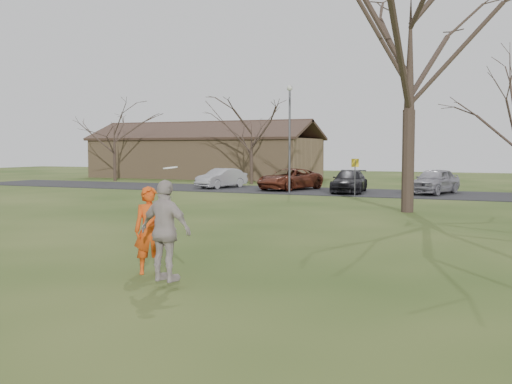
{
  "coord_description": "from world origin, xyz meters",
  "views": [
    {
      "loc": [
        6.15,
        -10.01,
        2.6
      ],
      "look_at": [
        0.0,
        4.0,
        1.5
      ],
      "focal_mm": 41.97,
      "sensor_mm": 36.0,
      "label": 1
    }
  ],
  "objects_px": {
    "car_1": "(221,178)",
    "car_3": "(349,181)",
    "building": "(205,156)",
    "car_2": "(290,179)",
    "catching_play": "(166,231)",
    "lamp_post": "(290,125)",
    "car_4": "(434,181)",
    "player_defender": "(150,230)",
    "big_tree": "(410,40)"
  },
  "relations": [
    {
      "from": "car_1",
      "to": "car_3",
      "type": "xyz_separation_m",
      "value": [
        8.87,
        -0.74,
        0.01
      ]
    },
    {
      "from": "car_3",
      "to": "building",
      "type": "xyz_separation_m",
      "value": [
        -17.02,
        13.45,
        1.24
      ]
    },
    {
      "from": "car_1",
      "to": "car_2",
      "type": "height_order",
      "value": "car_2"
    },
    {
      "from": "catching_play",
      "to": "lamp_post",
      "type": "height_order",
      "value": "lamp_post"
    },
    {
      "from": "car_1",
      "to": "car_4",
      "type": "xyz_separation_m",
      "value": [
        13.61,
        0.19,
        0.09
      ]
    },
    {
      "from": "building",
      "to": "player_defender",
      "type": "bearing_deg",
      "value": -62.99
    },
    {
      "from": "building",
      "to": "big_tree",
      "type": "bearing_deg",
      "value": -46.27
    },
    {
      "from": "car_2",
      "to": "building",
      "type": "distance_m",
      "value": 18.12
    },
    {
      "from": "catching_play",
      "to": "big_tree",
      "type": "relative_size",
      "value": 0.15
    },
    {
      "from": "car_1",
      "to": "big_tree",
      "type": "height_order",
      "value": "big_tree"
    },
    {
      "from": "car_4",
      "to": "lamp_post",
      "type": "relative_size",
      "value": 0.68
    },
    {
      "from": "player_defender",
      "to": "lamp_post",
      "type": "bearing_deg",
      "value": 65.9
    },
    {
      "from": "lamp_post",
      "to": "car_2",
      "type": "bearing_deg",
      "value": 110.28
    },
    {
      "from": "car_3",
      "to": "lamp_post",
      "type": "bearing_deg",
      "value": -153.58
    },
    {
      "from": "car_1",
      "to": "catching_play",
      "type": "xyz_separation_m",
      "value": [
        12.03,
        -25.88,
        0.41
      ]
    },
    {
      "from": "car_3",
      "to": "car_4",
      "type": "xyz_separation_m",
      "value": [
        4.74,
        0.93,
        0.08
      ]
    },
    {
      "from": "car_2",
      "to": "big_tree",
      "type": "height_order",
      "value": "big_tree"
    },
    {
      "from": "car_4",
      "to": "catching_play",
      "type": "bearing_deg",
      "value": -77.93
    },
    {
      "from": "car_1",
      "to": "car_3",
      "type": "height_order",
      "value": "car_3"
    },
    {
      "from": "car_3",
      "to": "car_4",
      "type": "distance_m",
      "value": 4.83
    },
    {
      "from": "lamp_post",
      "to": "big_tree",
      "type": "height_order",
      "value": "big_tree"
    },
    {
      "from": "big_tree",
      "to": "player_defender",
      "type": "bearing_deg",
      "value": -101.04
    },
    {
      "from": "big_tree",
      "to": "car_3",
      "type": "bearing_deg",
      "value": 117.56
    },
    {
      "from": "car_4",
      "to": "building",
      "type": "height_order",
      "value": "building"
    },
    {
      "from": "car_2",
      "to": "lamp_post",
      "type": "bearing_deg",
      "value": -53.21
    },
    {
      "from": "car_1",
      "to": "big_tree",
      "type": "xyz_separation_m",
      "value": [
        13.85,
        -10.29,
        6.32
      ]
    },
    {
      "from": "car_4",
      "to": "big_tree",
      "type": "bearing_deg",
      "value": -73.14
    },
    {
      "from": "player_defender",
      "to": "car_2",
      "type": "bearing_deg",
      "value": 66.74
    },
    {
      "from": "car_2",
      "to": "catching_play",
      "type": "bearing_deg",
      "value": -57.89
    },
    {
      "from": "car_3",
      "to": "big_tree",
      "type": "relative_size",
      "value": 0.32
    },
    {
      "from": "lamp_post",
      "to": "big_tree",
      "type": "bearing_deg",
      "value": -43.15
    },
    {
      "from": "car_3",
      "to": "big_tree",
      "type": "distance_m",
      "value": 12.48
    },
    {
      "from": "car_1",
      "to": "building",
      "type": "bearing_deg",
      "value": 137.08
    },
    {
      "from": "player_defender",
      "to": "lamp_post",
      "type": "xyz_separation_m",
      "value": [
        -5.16,
        22.07,
        3.06
      ]
    },
    {
      "from": "car_3",
      "to": "car_4",
      "type": "height_order",
      "value": "car_4"
    },
    {
      "from": "car_3",
      "to": "building",
      "type": "bearing_deg",
      "value": 133.96
    },
    {
      "from": "player_defender",
      "to": "car_3",
      "type": "distance_m",
      "value": 24.21
    },
    {
      "from": "player_defender",
      "to": "building",
      "type": "xyz_separation_m",
      "value": [
        -19.16,
        37.57,
        1.02
      ]
    },
    {
      "from": "player_defender",
      "to": "catching_play",
      "type": "relative_size",
      "value": 0.85
    },
    {
      "from": "big_tree",
      "to": "car_2",
      "type": "bearing_deg",
      "value": 131.14
    },
    {
      "from": "catching_play",
      "to": "building",
      "type": "distance_m",
      "value": 43.56
    },
    {
      "from": "car_2",
      "to": "car_4",
      "type": "relative_size",
      "value": 1.12
    },
    {
      "from": "car_1",
      "to": "big_tree",
      "type": "bearing_deg",
      "value": -22.19
    },
    {
      "from": "player_defender",
      "to": "car_4",
      "type": "distance_m",
      "value": 25.18
    },
    {
      "from": "car_2",
      "to": "big_tree",
      "type": "relative_size",
      "value": 0.34
    },
    {
      "from": "player_defender",
      "to": "big_tree",
      "type": "height_order",
      "value": "big_tree"
    },
    {
      "from": "car_1",
      "to": "car_3",
      "type": "bearing_deg",
      "value": 9.63
    },
    {
      "from": "car_1",
      "to": "catching_play",
      "type": "height_order",
      "value": "catching_play"
    },
    {
      "from": "player_defender",
      "to": "catching_play",
      "type": "bearing_deg",
      "value": -81.98
    },
    {
      "from": "building",
      "to": "car_2",
      "type": "bearing_deg",
      "value": -44.3
    }
  ]
}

